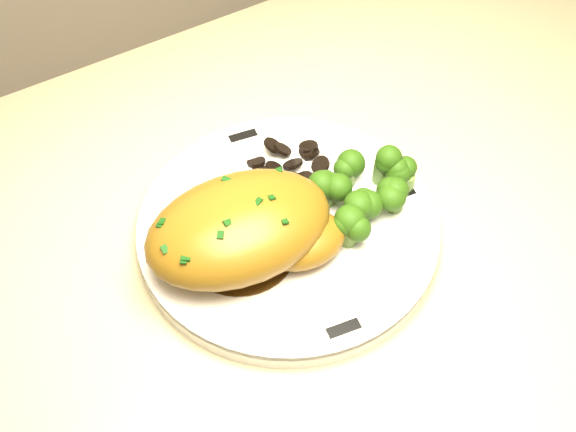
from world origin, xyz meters
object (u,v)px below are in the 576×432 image
plate (288,229)px  broccoli_florets (368,188)px  chicken_breast (246,229)px  counter (518,267)px

plate → broccoli_florets: (0.08, -0.02, 0.03)m
broccoli_florets → chicken_breast: bearing=175.2°
broccoli_florets → counter: bearing=7.6°
counter → chicken_breast: size_ratio=11.94×
chicken_breast → broccoli_florets: size_ratio=1.64×
counter → plate: counter is taller
chicken_breast → broccoli_florets: bearing=1.3°
chicken_breast → plate: bearing=16.3°
counter → plate: bearing=-175.8°
counter → chicken_breast: (-0.54, -0.05, 0.52)m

